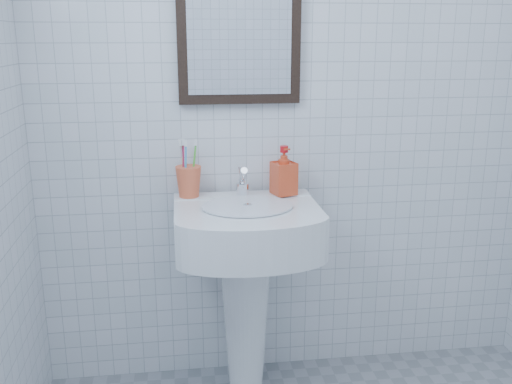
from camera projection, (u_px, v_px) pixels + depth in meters
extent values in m
cube|color=white|center=(295.00, 100.00, 2.41)|extent=(2.20, 0.02, 2.50)
cone|color=white|center=(246.00, 316.00, 2.43)|extent=(0.22, 0.22, 0.71)
cube|color=white|center=(247.00, 227.00, 2.27)|extent=(0.57, 0.41, 0.17)
cube|color=white|center=(242.00, 197.00, 2.40)|extent=(0.57, 0.10, 0.03)
cylinder|color=white|center=(247.00, 206.00, 2.22)|extent=(0.36, 0.36, 0.01)
cylinder|color=silver|center=(243.00, 189.00, 2.37)|extent=(0.05, 0.05, 0.05)
cylinder|color=silver|center=(243.00, 175.00, 2.33)|extent=(0.03, 0.10, 0.08)
cylinder|color=silver|center=(242.00, 178.00, 2.38)|extent=(0.03, 0.05, 0.10)
imported|color=red|center=(284.00, 171.00, 2.37)|extent=(0.11, 0.12, 0.20)
cube|color=black|center=(239.00, 26.00, 2.28)|extent=(0.50, 0.04, 0.62)
cube|color=white|center=(240.00, 26.00, 2.26)|extent=(0.42, 0.00, 0.54)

